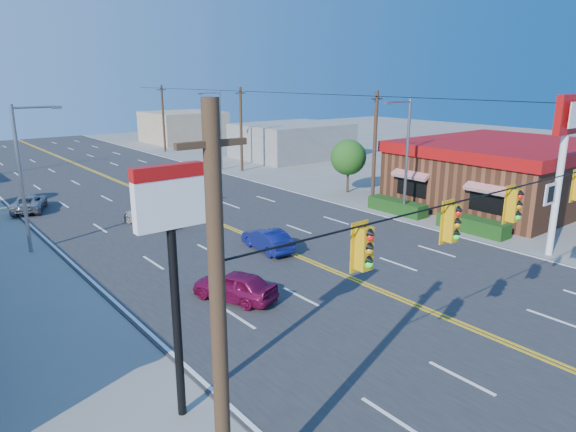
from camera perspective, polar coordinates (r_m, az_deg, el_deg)
ground at (r=20.54m, az=23.79°, el=-13.23°), size 160.00×160.00×0.00m
road at (r=33.70m, az=-7.43°, el=-0.97°), size 20.00×120.00×0.06m
signal_span at (r=18.73m, az=25.20°, el=-0.01°), size 24.32×0.34×9.00m
kfc at (r=42.07m, az=22.73°, el=4.49°), size 16.30×12.40×4.70m
kfc_pylon at (r=30.16m, az=28.34°, el=7.13°), size 2.20×0.36×8.50m
pizza_hut_sign at (r=13.73m, az=-12.80°, el=-2.78°), size 1.90×0.30×6.85m
streetlight_se at (r=35.32m, az=12.90°, el=6.97°), size 2.55×0.25×8.00m
streetlight_ne at (r=53.60m, az=-7.71°, el=9.89°), size 2.55×0.25×8.00m
streetlight_sw at (r=30.79m, az=-27.26°, el=4.50°), size 2.55×0.25×8.00m
utility_pole_near at (r=38.99m, az=9.60°, el=7.41°), size 0.28×0.28×8.40m
utility_pole_mid at (r=52.68m, az=-5.23°, el=9.53°), size 0.28×0.28×8.40m
utility_pole_far at (r=68.40m, az=-13.69°, el=10.46°), size 0.28×0.28×8.40m
tree_kfc_rear at (r=42.83m, az=6.72°, el=6.49°), size 2.94×2.94×4.41m
bld_east_mid at (r=61.88m, az=0.43°, el=8.37°), size 12.00×10.00×4.00m
bld_east_far at (r=78.70m, az=-11.57°, el=9.68°), size 10.00×10.00×4.40m
car_magenta at (r=22.29m, az=-5.94°, el=-7.85°), size 2.88×4.06×1.28m
car_blue at (r=28.30m, az=-2.29°, el=-2.76°), size 1.61×3.83×1.23m
car_white at (r=34.42m, az=-14.79°, el=0.08°), size 3.10×4.89×1.32m
car_silver at (r=41.08m, az=-26.82°, el=1.25°), size 3.38×4.71×1.19m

